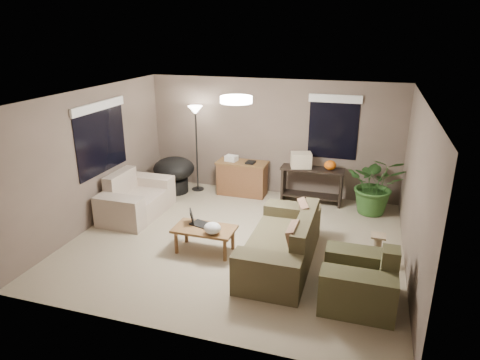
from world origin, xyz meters
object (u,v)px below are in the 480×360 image
(papasan_chair, at_px, (174,172))
(houseplant, at_px, (375,191))
(main_sofa, at_px, (284,246))
(desk, at_px, (242,178))
(coffee_table, at_px, (204,231))
(console_table, at_px, (312,183))
(armchair, at_px, (360,282))
(floor_lamp, at_px, (196,120))
(loveseat, at_px, (135,200))
(cat_scratching_post, at_px, (377,252))

(papasan_chair, relative_size, houseplant, 0.92)
(main_sofa, xyz_separation_m, desk, (-1.47, 2.62, 0.08))
(coffee_table, xyz_separation_m, console_table, (1.36, 2.64, 0.08))
(armchair, bearing_deg, console_table, 108.70)
(papasan_chair, relative_size, floor_lamp, 0.58)
(coffee_table, height_order, desk, desk)
(loveseat, height_order, desk, loveseat)
(main_sofa, height_order, console_table, main_sofa)
(main_sofa, distance_m, papasan_chair, 3.76)
(papasan_chair, bearing_deg, cat_scratching_post, -23.88)
(main_sofa, height_order, houseplant, houseplant)
(loveseat, bearing_deg, floor_lamp, 68.94)
(armchair, bearing_deg, houseplant, 87.26)
(houseplant, bearing_deg, cat_scratching_post, -88.09)
(armchair, distance_m, desk, 4.24)
(console_table, xyz_separation_m, papasan_chair, (-3.02, -0.31, 0.03))
(coffee_table, distance_m, floor_lamp, 3.15)
(coffee_table, relative_size, papasan_chair, 0.91)
(desk, bearing_deg, cat_scratching_post, -37.96)
(floor_lamp, relative_size, houseplant, 1.59)
(desk, height_order, houseplant, houseplant)
(console_table, bearing_deg, armchair, -71.30)
(armchair, bearing_deg, papasan_chair, 143.95)
(coffee_table, xyz_separation_m, papasan_chair, (-1.65, 2.34, 0.11))
(papasan_chair, xyz_separation_m, cat_scratching_post, (4.35, -1.93, -0.25))
(papasan_chair, bearing_deg, floor_lamp, 33.25)
(main_sofa, distance_m, console_table, 2.62)
(loveseat, xyz_separation_m, desk, (1.69, 1.66, 0.08))
(armchair, height_order, cat_scratching_post, armchair)
(armchair, relative_size, console_table, 0.77)
(coffee_table, height_order, console_table, console_table)
(desk, xyz_separation_m, floor_lamp, (-1.05, -0.02, 1.22))
(armchair, distance_m, cat_scratching_post, 1.11)
(armchair, height_order, coffee_table, armchair)
(desk, relative_size, papasan_chair, 1.00)
(coffee_table, bearing_deg, loveseat, 152.06)
(armchair, xyz_separation_m, floor_lamp, (-3.70, 3.30, 1.30))
(console_table, bearing_deg, loveseat, -152.63)
(houseplant, height_order, cat_scratching_post, houseplant)
(armchair, distance_m, console_table, 3.51)
(coffee_table, bearing_deg, desk, 93.49)
(armchair, xyz_separation_m, console_table, (-1.12, 3.32, 0.14))
(armchair, relative_size, desk, 0.91)
(main_sofa, distance_m, desk, 3.01)
(desk, bearing_deg, main_sofa, -60.66)
(houseplant, xyz_separation_m, cat_scratching_post, (0.07, -2.03, -0.25))
(desk, bearing_deg, loveseat, -135.42)
(desk, bearing_deg, floor_lamp, -179.01)
(houseplant, bearing_deg, loveseat, -161.93)
(armchair, height_order, console_table, armchair)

